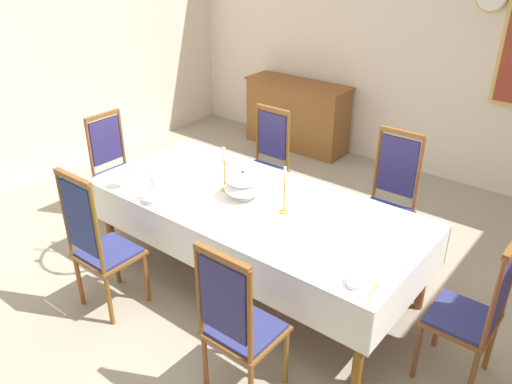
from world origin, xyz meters
TOP-DOWN VIEW (x-y plane):
  - ground at (0.00, 0.00)m, footprint 6.51×5.98m
  - back_wall at (0.00, 3.03)m, footprint 6.51×0.08m
  - left_wall at (-3.29, 0.00)m, footprint 0.08×5.98m
  - dining_table at (0.00, 0.00)m, footprint 2.76×1.22m
  - tablecloth at (0.00, 0.00)m, footprint 2.78×1.24m
  - chair_south_a at (-0.67, -1.02)m, footprint 0.44×0.42m
  - chair_north_a at (-0.67, 1.02)m, footprint 0.44×0.42m
  - chair_south_b at (0.70, -1.02)m, footprint 0.44×0.42m
  - chair_north_b at (0.70, 1.02)m, footprint 0.44×0.42m
  - chair_head_west at (-1.78, 0.00)m, footprint 0.42×0.44m
  - chair_head_east at (1.79, 0.00)m, footprint 0.42×0.44m
  - soup_tureen at (-0.11, 0.00)m, footprint 0.31×0.31m
  - candlestick_west at (-0.30, 0.00)m, footprint 0.07×0.07m
  - candlestick_east at (0.30, 0.00)m, footprint 0.07×0.07m
  - bowl_near_left at (1.19, -0.45)m, footprint 0.15×0.15m
  - bowl_near_right at (-0.61, -0.50)m, footprint 0.19×0.19m
  - bowl_far_left at (-0.60, 0.50)m, footprint 0.18×0.18m
  - spoon_primary at (1.29, -0.42)m, footprint 0.05×0.18m
  - spoon_secondary at (-0.74, -0.47)m, footprint 0.03×0.18m
  - sideboard at (-1.43, 2.71)m, footprint 1.44×0.48m

SIDE VIEW (x-z plane):
  - ground at x=0.00m, z-range -0.04..0.00m
  - sideboard at x=-1.43m, z-range 0.00..0.91m
  - chair_head_west at x=-1.78m, z-range 0.01..1.10m
  - chair_north_a at x=-0.67m, z-range 0.01..1.12m
  - chair_south_b at x=0.70m, z-range 0.01..1.15m
  - chair_head_east at x=1.79m, z-range 0.00..1.15m
  - chair_north_b at x=0.70m, z-range 0.00..1.18m
  - chair_south_a at x=-0.67m, z-range -0.01..1.20m
  - tablecloth at x=0.00m, z-range 0.50..0.85m
  - dining_table at x=0.00m, z-range 0.31..1.06m
  - spoon_primary at x=1.29m, z-range 0.76..0.77m
  - spoon_secondary at x=-0.74m, z-range 0.76..0.77m
  - bowl_far_left at x=-0.60m, z-range 0.76..0.79m
  - bowl_near_left at x=1.19m, z-range 0.76..0.79m
  - bowl_near_right at x=-0.61m, z-range 0.76..0.80m
  - soup_tureen at x=-0.11m, z-range 0.75..0.99m
  - candlestick_east at x=0.30m, z-range 0.72..1.11m
  - candlestick_west at x=-0.30m, z-range 0.72..1.11m
  - back_wall at x=0.00m, z-range 0.00..3.22m
  - left_wall at x=-3.29m, z-range 0.00..3.22m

